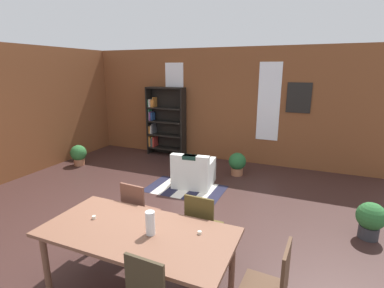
{
  "coord_description": "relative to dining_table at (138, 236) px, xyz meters",
  "views": [
    {
      "loc": [
        2.37,
        -3.53,
        2.43
      ],
      "look_at": [
        0.35,
        1.24,
        1.09
      ],
      "focal_mm": 26.98,
      "sensor_mm": 36.0,
      "label": 1
    }
  ],
  "objects": [
    {
      "name": "ground_plane",
      "position": [
        -0.73,
        1.2,
        -0.67
      ],
      "size": [
        10.1,
        10.1,
        0.0
      ],
      "primitive_type": "plane",
      "color": "#38221F"
    },
    {
      "name": "back_wall_brick",
      "position": [
        -0.73,
        5.14,
        0.82
      ],
      "size": [
        8.5,
        0.12,
        2.98
      ],
      "primitive_type": "cube",
      "color": "brown",
      "rests_on": "ground"
    },
    {
      "name": "window_pane_0",
      "position": [
        -2.05,
        5.07,
        0.97
      ],
      "size": [
        0.55,
        0.02,
        1.94
      ],
      "primitive_type": "cube",
      "color": "white"
    },
    {
      "name": "window_pane_1",
      "position": [
        0.58,
        5.07,
        0.97
      ],
      "size": [
        0.55,
        0.02,
        1.94
      ],
      "primitive_type": "cube",
      "color": "white"
    },
    {
      "name": "dining_table",
      "position": [
        0.0,
        0.0,
        0.0
      ],
      "size": [
        2.11,
        1.02,
        0.74
      ],
      "color": "brown",
      "rests_on": "ground"
    },
    {
      "name": "vase_on_table",
      "position": [
        0.17,
        -0.0,
        0.2
      ],
      "size": [
        0.1,
        0.1,
        0.26
      ],
      "primitive_type": "cylinder",
      "color": "silver",
      "rests_on": "dining_table"
    },
    {
      "name": "tealight_candle_0",
      "position": [
        -0.61,
        0.02,
        0.09
      ],
      "size": [
        0.04,
        0.04,
        0.04
      ],
      "primitive_type": "cylinder",
      "color": "silver",
      "rests_on": "dining_table"
    },
    {
      "name": "tealight_candle_1",
      "position": [
        0.64,
        0.2,
        0.09
      ],
      "size": [
        0.04,
        0.04,
        0.03
      ],
      "primitive_type": "cylinder",
      "color": "silver",
      "rests_on": "dining_table"
    },
    {
      "name": "dining_chair_far_right",
      "position": [
        0.47,
        0.74,
        -0.16
      ],
      "size": [
        0.41,
        0.41,
        0.95
      ],
      "color": "#4E401C",
      "rests_on": "ground"
    },
    {
      "name": "dining_chair_head_right",
      "position": [
        1.43,
        -0.0,
        -0.16
      ],
      "size": [
        0.42,
        0.42,
        0.95
      ],
      "color": "#513523",
      "rests_on": "ground"
    },
    {
      "name": "dining_chair_far_left",
      "position": [
        -0.48,
        0.74,
        -0.16
      ],
      "size": [
        0.43,
        0.43,
        0.95
      ],
      "color": "brown",
      "rests_on": "ground"
    },
    {
      "name": "bookshelf_tall",
      "position": [
        -2.31,
        4.89,
        0.3
      ],
      "size": [
        1.14,
        0.32,
        1.95
      ],
      "color": "black",
      "rests_on": "ground"
    },
    {
      "name": "armchair_white",
      "position": [
        -0.62,
        3.06,
        -0.39
      ],
      "size": [
        0.88,
        0.88,
        0.75
      ],
      "color": "white",
      "rests_on": "ground"
    },
    {
      "name": "potted_plant_by_shelf",
      "position": [
        -3.89,
        3.13,
        -0.38
      ],
      "size": [
        0.41,
        0.41,
        0.53
      ],
      "color": "#9E6042",
      "rests_on": "ground"
    },
    {
      "name": "potted_plant_corner",
      "position": [
        2.56,
        2.2,
        -0.36
      ],
      "size": [
        0.4,
        0.4,
        0.56
      ],
      "color": "#333338",
      "rests_on": "ground"
    },
    {
      "name": "potted_plant_window",
      "position": [
        0.09,
        4.03,
        -0.37
      ],
      "size": [
        0.41,
        0.41,
        0.54
      ],
      "color": "#9E6042",
      "rests_on": "ground"
    },
    {
      "name": "striped_rug",
      "position": [
        -0.69,
        2.79,
        -0.67
      ],
      "size": [
        1.61,
        0.98,
        0.01
      ],
      "color": "#1E1E33",
      "rests_on": "ground"
    },
    {
      "name": "framed_picture",
      "position": [
        1.27,
        5.07,
        1.1
      ],
      "size": [
        0.56,
        0.03,
        0.72
      ],
      "primitive_type": "cube",
      "color": "black"
    }
  ]
}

